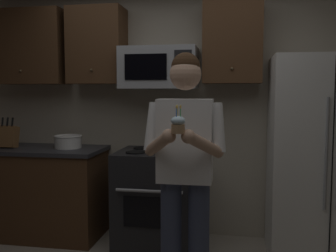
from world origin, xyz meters
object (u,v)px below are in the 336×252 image
Objects in this scene: bowl_large_white at (68,141)px; cupcake at (178,124)px; knife_block at (9,137)px; oven_range at (157,198)px; refrigerator at (322,159)px; person at (185,163)px; microwave at (159,68)px.

cupcake reaches higher than bowl_large_white.
knife_block is 2.31m from cupcake.
bowl_large_white is (-0.93, 0.05, 0.53)m from oven_range.
refrigerator is 3.04m from knife_block.
oven_range is 1.07m from bowl_large_white.
knife_block is at bearing 179.81° from refrigerator.
refrigerator reaches higher than person.
person is at bearing -140.66° from refrigerator.
microwave reaches higher than bowl_large_white.
knife_block is (-3.04, 0.01, 0.13)m from refrigerator.
person is 10.13× the size of cupcake.
bowl_large_white is at bearing -175.72° from microwave.
bowl_large_white is at bearing 7.43° from knife_block.
microwave is at bearing 5.52° from knife_block.
oven_range is 1.15m from person.
person is (1.33, -0.99, 0.01)m from bowl_large_white.
oven_range is at bearing 178.50° from refrigerator.
cupcake is (-1.11, -1.23, 0.39)m from refrigerator.
oven_range is 5.36× the size of cupcake.
person is (0.39, -0.95, 0.53)m from oven_range.
knife_block is (-1.54, -0.15, -0.69)m from microwave.
oven_range is at bearing 1.09° from knife_block.
refrigerator is at bearing -2.09° from bowl_large_white.
person reaches higher than cupcake.
knife_block is 0.61m from bowl_large_white.
person reaches higher than knife_block.
bowl_large_white is 1.90m from cupcake.
refrigerator reaches higher than knife_block.
microwave is 0.41× the size of refrigerator.
oven_range is 0.52× the size of refrigerator.
cupcake is at bearing -44.89° from bowl_large_white.
knife_block is 1.14× the size of bowl_large_white.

